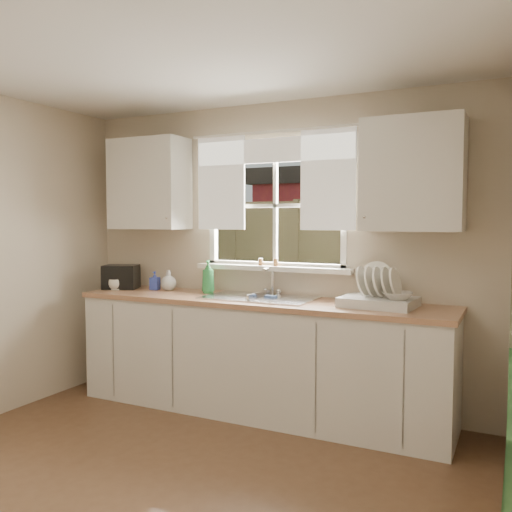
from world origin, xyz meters
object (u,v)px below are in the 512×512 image
at_px(soap_bottle_a, 208,277).
at_px(cup, 115,284).
at_px(dish_rack, 379,297).
at_px(black_appliance, 121,277).

xyz_separation_m(soap_bottle_a, cup, (-0.87, -0.16, -0.09)).
height_order(dish_rack, soap_bottle_a, dish_rack).
bearing_deg(black_appliance, soap_bottle_a, -19.04).
height_order(cup, black_appliance, black_appliance).
bearing_deg(cup, soap_bottle_a, 13.98).
relative_size(dish_rack, soap_bottle_a, 1.92).
distance_m(soap_bottle_a, cup, 0.89).
relative_size(soap_bottle_a, cup, 2.33).
xyz_separation_m(cup, black_appliance, (-0.01, 0.09, 0.06)).
xyz_separation_m(dish_rack, soap_bottle_a, (-1.47, 0.08, 0.07)).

